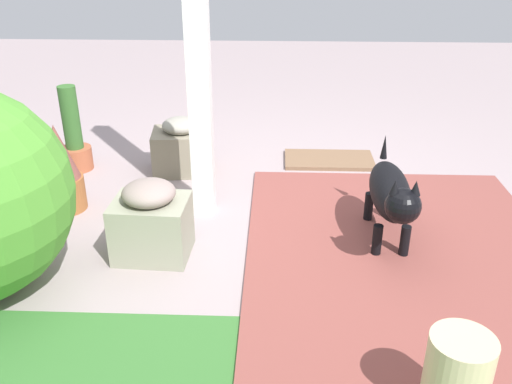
{
  "coord_description": "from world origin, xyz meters",
  "views": [
    {
      "loc": [
        -0.1,
        3.15,
        1.72
      ],
      "look_at": [
        0.02,
        0.2,
        0.29
      ],
      "focal_mm": 38.9,
      "sensor_mm": 36.0,
      "label": 1
    }
  ],
  "objects_px": {
    "terracotta_pot_broad": "(8,162)",
    "terracotta_pot_tall": "(74,140)",
    "ceramic_urn": "(456,381)",
    "stone_planter_mid": "(151,221)",
    "dog": "(391,194)",
    "stone_planter_nearest": "(181,147)",
    "doormat": "(329,160)",
    "porch_pillar": "(197,24)",
    "terracotta_pot_spiky": "(60,170)"
  },
  "relations": [
    {
      "from": "terracotta_pot_tall",
      "to": "stone_planter_nearest",
      "type": "bearing_deg",
      "value": 179.32
    },
    {
      "from": "stone_planter_mid",
      "to": "ceramic_urn",
      "type": "distance_m",
      "value": 1.78
    },
    {
      "from": "porch_pillar",
      "to": "stone_planter_mid",
      "type": "bearing_deg",
      "value": 67.0
    },
    {
      "from": "stone_planter_nearest",
      "to": "terracotta_pot_spiky",
      "type": "bearing_deg",
      "value": 43.76
    },
    {
      "from": "terracotta_pot_broad",
      "to": "ceramic_urn",
      "type": "xyz_separation_m",
      "value": [
        -2.57,
        1.96,
        -0.01
      ]
    },
    {
      "from": "stone_planter_nearest",
      "to": "ceramic_urn",
      "type": "height_order",
      "value": "stone_planter_nearest"
    },
    {
      "from": "stone_planter_mid",
      "to": "terracotta_pot_tall",
      "type": "distance_m",
      "value": 1.47
    },
    {
      "from": "dog",
      "to": "terracotta_pot_broad",
      "type": "bearing_deg",
      "value": -14.3
    },
    {
      "from": "porch_pillar",
      "to": "terracotta_pot_spiky",
      "type": "height_order",
      "value": "porch_pillar"
    },
    {
      "from": "terracotta_pot_spiky",
      "to": "doormat",
      "type": "relative_size",
      "value": 0.84
    },
    {
      "from": "stone_planter_mid",
      "to": "terracotta_pot_spiky",
      "type": "distance_m",
      "value": 0.89
    },
    {
      "from": "terracotta_pot_spiky",
      "to": "ceramic_urn",
      "type": "xyz_separation_m",
      "value": [
        -2.08,
        1.67,
        -0.08
      ]
    },
    {
      "from": "stone_planter_mid",
      "to": "terracotta_pot_broad",
      "type": "relative_size",
      "value": 1.31
    },
    {
      "from": "porch_pillar",
      "to": "dog",
      "type": "xyz_separation_m",
      "value": [
        -1.13,
        0.36,
        -0.88
      ]
    },
    {
      "from": "stone_planter_nearest",
      "to": "terracotta_pot_tall",
      "type": "height_order",
      "value": "terracotta_pot_tall"
    },
    {
      "from": "porch_pillar",
      "to": "stone_planter_mid",
      "type": "xyz_separation_m",
      "value": [
        0.23,
        0.54,
        -0.99
      ]
    },
    {
      "from": "stone_planter_mid",
      "to": "dog",
      "type": "bearing_deg",
      "value": -172.64
    },
    {
      "from": "ceramic_urn",
      "to": "stone_planter_mid",
      "type": "bearing_deg",
      "value": -39.51
    },
    {
      "from": "stone_planter_nearest",
      "to": "stone_planter_mid",
      "type": "height_order",
      "value": "stone_planter_mid"
    },
    {
      "from": "stone_planter_mid",
      "to": "ceramic_urn",
      "type": "bearing_deg",
      "value": 140.49
    },
    {
      "from": "terracotta_pot_spiky",
      "to": "dog",
      "type": "xyz_separation_m",
      "value": [
        -2.06,
        0.37,
        0.05
      ]
    },
    {
      "from": "terracotta_pot_spiky",
      "to": "doormat",
      "type": "height_order",
      "value": "terracotta_pot_spiky"
    },
    {
      "from": "terracotta_pot_spiky",
      "to": "doormat",
      "type": "bearing_deg",
      "value": -154.2
    },
    {
      "from": "stone_planter_mid",
      "to": "terracotta_pot_tall",
      "type": "relative_size",
      "value": 0.7
    },
    {
      "from": "terracotta_pot_broad",
      "to": "terracotta_pot_tall",
      "type": "distance_m",
      "value": 0.52
    },
    {
      "from": "terracotta_pot_spiky",
      "to": "ceramic_urn",
      "type": "height_order",
      "value": "terracotta_pot_spiky"
    },
    {
      "from": "stone_planter_nearest",
      "to": "doormat",
      "type": "height_order",
      "value": "stone_planter_nearest"
    },
    {
      "from": "terracotta_pot_broad",
      "to": "terracotta_pot_tall",
      "type": "xyz_separation_m",
      "value": [
        -0.35,
        -0.38,
        0.03
      ]
    },
    {
      "from": "stone_planter_nearest",
      "to": "ceramic_urn",
      "type": "bearing_deg",
      "value": 120.99
    },
    {
      "from": "terracotta_pot_broad",
      "to": "stone_planter_mid",
      "type": "bearing_deg",
      "value": 145.37
    },
    {
      "from": "porch_pillar",
      "to": "dog",
      "type": "height_order",
      "value": "porch_pillar"
    },
    {
      "from": "stone_planter_nearest",
      "to": "terracotta_pot_tall",
      "type": "xyz_separation_m",
      "value": [
        0.82,
        -0.01,
        0.04
      ]
    },
    {
      "from": "stone_planter_nearest",
      "to": "terracotta_pot_tall",
      "type": "relative_size",
      "value": 0.7
    },
    {
      "from": "doormat",
      "to": "dog",
      "type": "bearing_deg",
      "value": 100.78
    },
    {
      "from": "porch_pillar",
      "to": "stone_planter_mid",
      "type": "distance_m",
      "value": 1.15
    },
    {
      "from": "ceramic_urn",
      "to": "doormat",
      "type": "bearing_deg",
      "value": -84.29
    },
    {
      "from": "dog",
      "to": "doormat",
      "type": "distance_m",
      "value": 1.31
    },
    {
      "from": "terracotta_pot_tall",
      "to": "ceramic_urn",
      "type": "distance_m",
      "value": 3.22
    },
    {
      "from": "porch_pillar",
      "to": "doormat",
      "type": "distance_m",
      "value": 1.73
    },
    {
      "from": "terracotta_pot_broad",
      "to": "dog",
      "type": "distance_m",
      "value": 2.63
    },
    {
      "from": "stone_planter_nearest",
      "to": "terracotta_pot_spiky",
      "type": "relative_size",
      "value": 0.77
    },
    {
      "from": "stone_planter_mid",
      "to": "doormat",
      "type": "relative_size",
      "value": 0.65
    },
    {
      "from": "porch_pillar",
      "to": "terracotta_pot_broad",
      "type": "xyz_separation_m",
      "value": [
        1.42,
        -0.29,
        -1.0
      ]
    },
    {
      "from": "terracotta_pot_tall",
      "to": "doormat",
      "type": "bearing_deg",
      "value": -173.63
    },
    {
      "from": "terracotta_pot_tall",
      "to": "terracotta_pot_spiky",
      "type": "distance_m",
      "value": 0.68
    },
    {
      "from": "terracotta_pot_broad",
      "to": "dog",
      "type": "height_order",
      "value": "dog"
    },
    {
      "from": "stone_planter_mid",
      "to": "terracotta_pot_spiky",
      "type": "height_order",
      "value": "terracotta_pot_spiky"
    },
    {
      "from": "porch_pillar",
      "to": "doormat",
      "type": "relative_size",
      "value": 3.42
    },
    {
      "from": "ceramic_urn",
      "to": "dog",
      "type": "bearing_deg",
      "value": -89.22
    },
    {
      "from": "porch_pillar",
      "to": "ceramic_urn",
      "type": "bearing_deg",
      "value": 124.46
    }
  ]
}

